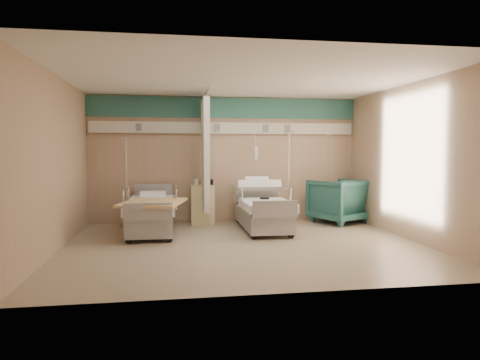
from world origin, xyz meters
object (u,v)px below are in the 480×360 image
iv_stand_right (288,204)px  iv_stand_left (127,209)px  bed_left (151,217)px  visitor_armchair (339,201)px  bed_right (263,214)px  bedside_cabinet (202,204)px

iv_stand_right → iv_stand_left: (-3.50, -0.01, -0.03)m
bed_left → visitor_armchair: 4.10m
bed_right → visitor_armchair: (1.85, 0.60, 0.17)m
bedside_cabinet → iv_stand_right: iv_stand_right is taller
bed_left → iv_stand_left: 0.96m
bed_left → iv_stand_left: bearing=124.1°
bed_right → bedside_cabinet: size_ratio=2.54×
visitor_armchair → iv_stand_right: 1.12m
visitor_armchair → bed_right: bearing=-8.2°
bed_left → bedside_cabinet: bearing=40.6°
bed_left → visitor_armchair: visitor_armchair is taller
iv_stand_right → bed_left: bearing=-164.8°
iv_stand_right → bedside_cabinet: bearing=177.1°
bed_right → bedside_cabinet: bedside_cabinet is taller
bed_right → iv_stand_left: iv_stand_left is taller
visitor_armchair → iv_stand_right: iv_stand_right is taller
visitor_armchair → iv_stand_left: (-4.59, 0.20, -0.11)m
bedside_cabinet → visitor_armchair: bearing=-5.7°
bed_left → visitor_armchair: (4.05, 0.60, 0.17)m
bed_right → iv_stand_right: iv_stand_right is taller
iv_stand_right → iv_stand_left: 3.50m
bed_right → iv_stand_right: (0.76, 0.81, 0.10)m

